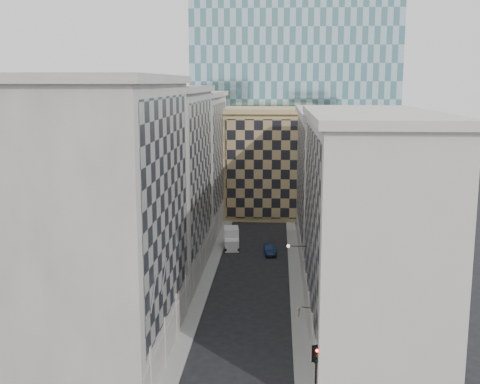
% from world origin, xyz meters
% --- Properties ---
extents(sidewalk_west, '(1.50, 100.00, 0.15)m').
position_xyz_m(sidewalk_west, '(-5.25, 30.00, 0.07)').
color(sidewalk_west, gray).
rests_on(sidewalk_west, ground).
extents(sidewalk_east, '(1.50, 100.00, 0.15)m').
position_xyz_m(sidewalk_east, '(5.25, 30.00, 0.07)').
color(sidewalk_east, gray).
rests_on(sidewalk_east, ground).
extents(bldg_left_a, '(10.80, 22.80, 23.70)m').
position_xyz_m(bldg_left_a, '(-10.88, 11.00, 11.82)').
color(bldg_left_a, gray).
rests_on(bldg_left_a, ground).
extents(bldg_left_b, '(10.80, 22.80, 22.70)m').
position_xyz_m(bldg_left_b, '(-10.88, 33.00, 11.32)').
color(bldg_left_b, '#9C9A91').
rests_on(bldg_left_b, ground).
extents(bldg_left_c, '(10.80, 22.80, 21.70)m').
position_xyz_m(bldg_left_c, '(-10.88, 55.00, 10.83)').
color(bldg_left_c, gray).
rests_on(bldg_left_c, ground).
extents(bldg_right_a, '(10.80, 26.80, 20.70)m').
position_xyz_m(bldg_right_a, '(10.88, 15.00, 10.32)').
color(bldg_right_a, '#B9B2AA').
rests_on(bldg_right_a, ground).
extents(bldg_right_b, '(10.80, 28.80, 19.70)m').
position_xyz_m(bldg_right_b, '(10.89, 42.00, 9.85)').
color(bldg_right_b, '#B9B2AA').
rests_on(bldg_right_b, ground).
extents(tan_block, '(16.80, 14.80, 18.80)m').
position_xyz_m(tan_block, '(2.00, 67.90, 9.44)').
color(tan_block, tan).
rests_on(tan_block, ground).
extents(church_tower, '(7.20, 7.20, 51.50)m').
position_xyz_m(church_tower, '(0.00, 82.00, 26.95)').
color(church_tower, '#312D26').
rests_on(church_tower, ground).
extents(flagpoles_left, '(0.10, 6.33, 2.33)m').
position_xyz_m(flagpoles_left, '(-5.90, 6.00, 8.00)').
color(flagpoles_left, gray).
rests_on(flagpoles_left, ground).
extents(bracket_lamp, '(1.98, 0.36, 0.36)m').
position_xyz_m(bracket_lamp, '(4.38, 24.00, 6.20)').
color(bracket_lamp, black).
rests_on(bracket_lamp, ground).
extents(traffic_light, '(0.56, 0.54, 4.53)m').
position_xyz_m(traffic_light, '(5.90, 3.04, 3.40)').
color(traffic_light, black).
rests_on(traffic_light, sidewalk_east).
extents(box_truck, '(2.57, 5.19, 2.74)m').
position_xyz_m(box_truck, '(-3.45, 45.22, 1.19)').
color(box_truck, white).
rests_on(box_truck, ground).
extents(dark_car, '(1.85, 4.25, 1.36)m').
position_xyz_m(dark_car, '(2.02, 42.04, 0.68)').
color(dark_car, '#101C3B').
rests_on(dark_car, ground).
extents(shop_sign, '(1.29, 0.79, 0.89)m').
position_xyz_m(shop_sign, '(4.95, 11.55, 3.83)').
color(shop_sign, black).
rests_on(shop_sign, ground).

